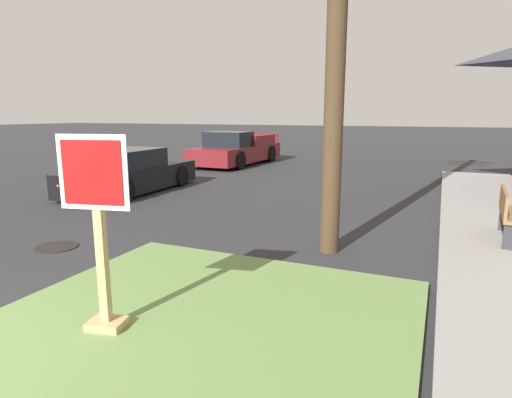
{
  "coord_description": "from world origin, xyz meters",
  "views": [
    {
      "loc": [
        4.5,
        -1.26,
        2.23
      ],
      "look_at": [
        2.07,
        4.3,
        1.02
      ],
      "focal_mm": 29.89,
      "sensor_mm": 36.0,
      "label": 1
    }
  ],
  "objects": [
    {
      "name": "sidewalk_strip",
      "position": [
        5.68,
        6.49,
        0.06
      ],
      "size": [
        2.2,
        19.17,
        0.12
      ],
      "primitive_type": "cube",
      "color": "gray",
      "rests_on": "ground"
    },
    {
      "name": "parked_sedan_black",
      "position": [
        -3.74,
        8.49,
        0.54
      ],
      "size": [
        1.98,
        4.52,
        1.25
      ],
      "color": "black",
      "rests_on": "ground"
    },
    {
      "name": "manhole_cover",
      "position": [
        -1.4,
        3.75,
        0.01
      ],
      "size": [
        0.7,
        0.7,
        0.02
      ],
      "primitive_type": "cylinder",
      "color": "black",
      "rests_on": "ground"
    },
    {
      "name": "grass_corner_patch",
      "position": [
        2.26,
        1.7,
        0.04
      ],
      "size": [
        4.42,
        5.48,
        0.08
      ],
      "primitive_type": "cube",
      "color": "#668447",
      "rests_on": "ground"
    },
    {
      "name": "stop_sign",
      "position": [
        1.49,
        1.81,
        1.02
      ],
      "size": [
        0.7,
        0.35,
        1.97
      ],
      "color": "tan",
      "rests_on": "grass_corner_patch"
    },
    {
      "name": "street_bench",
      "position": [
        5.65,
        6.9,
        0.58
      ],
      "size": [
        0.48,
        1.44,
        0.85
      ],
      "color": "brown",
      "rests_on": "sidewalk_strip"
    },
    {
      "name": "pickup_truck_maroon",
      "position": [
        -3.95,
        15.84,
        0.62
      ],
      "size": [
        2.29,
        5.43,
        1.48
      ],
      "color": "maroon",
      "rests_on": "ground"
    }
  ]
}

